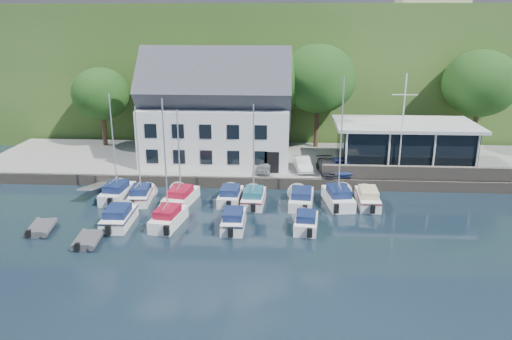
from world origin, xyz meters
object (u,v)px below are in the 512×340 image
object	(u,v)px
boat_r1_1	(138,152)
boat_r2_1	(166,167)
boat_r1_7	(368,196)
boat_r2_0	(119,215)
boat_r2_3	(306,220)
car_white	(303,164)
car_silver	(265,166)
car_dgrey	(328,167)
dinghy_0	(41,227)
car_blue	(340,165)
flagpole	(402,126)
harbor_building	(217,117)
boat_r1_6	(341,148)
boat_r1_3	(231,194)
dinghy_1	(88,239)
boat_r1_4	(254,155)
boat_r1_2	(179,153)
boat_r1_0	(113,146)
boat_r1_5	(301,197)
boat_r2_2	(234,219)
club_pavilion	(404,144)

from	to	relation	value
boat_r1_1	boat_r2_1	xyz separation A→B (m)	(3.39, -4.75, 0.27)
boat_r1_7	boat_r2_0	world-z (taller)	boat_r1_7
boat_r2_3	car_white	bearing A→B (deg)	95.70
car_silver	car_dgrey	world-z (taller)	car_dgrey
car_silver	dinghy_0	world-z (taller)	car_silver
car_blue	boat_r1_1	bearing A→B (deg)	-174.84
flagpole	boat_r1_7	xyz separation A→B (m)	(-3.46, -5.08, -4.80)
flagpole	boat_r2_1	world-z (taller)	flagpole
harbor_building	boat_r1_6	bearing A→B (deg)	-39.11
car_blue	boat_r1_7	bearing A→B (deg)	-85.71
harbor_building	flagpole	size ratio (longest dim) A/B	1.59
boat_r1_3	dinghy_1	size ratio (longest dim) A/B	1.81
boat_r1_1	boat_r2_1	bearing A→B (deg)	-59.37
car_dgrey	car_blue	xyz separation A→B (m)	(1.11, 0.25, 0.07)
boat_r1_4	harbor_building	bearing A→B (deg)	116.93
car_white	boat_r1_1	distance (m)	15.14
car_blue	boat_r1_2	xyz separation A→B (m)	(-13.49, -6.04, 2.62)
car_silver	boat_r1_7	xyz separation A→B (m)	(8.64, -5.26, -0.84)
boat_r1_3	car_silver	bearing A→B (deg)	66.65
boat_r1_4	boat_r2_3	world-z (taller)	boat_r1_4
boat_r1_0	boat_r1_6	bearing A→B (deg)	3.62
harbor_building	boat_r1_5	distance (m)	13.11
boat_r1_4	dinghy_0	bearing A→B (deg)	-154.32
boat_r1_4	boat_r1_2	bearing A→B (deg)	-175.29
car_dgrey	boat_r1_2	world-z (taller)	boat_r1_2
harbor_building	boat_r2_0	size ratio (longest dim) A/B	2.48
harbor_building	boat_r2_2	distance (m)	15.22
boat_r1_5	boat_r2_0	distance (m)	14.39
club_pavilion	boat_r2_2	world-z (taller)	club_pavilion
car_blue	boat_r1_7	distance (m)	5.80
car_blue	boat_r2_2	world-z (taller)	car_blue
boat_r2_3	club_pavilion	bearing A→B (deg)	60.29
boat_r1_4	boat_r1_7	bearing A→B (deg)	5.11
car_silver	dinghy_0	xyz separation A→B (m)	(-15.52, -11.96, -1.22)
harbor_building	flagpole	xyz separation A→B (m)	(16.93, -3.81, 0.18)
flagpole	boat_r1_0	size ratio (longest dim) A/B	0.97
boat_r2_2	boat_r2_3	world-z (taller)	boat_r2_2
boat_r1_2	club_pavilion	bearing A→B (deg)	34.08
car_dgrey	boat_r1_6	size ratio (longest dim) A/B	0.43
harbor_building	dinghy_1	world-z (taller)	harbor_building
boat_r1_0	boat_r1_3	world-z (taller)	boat_r1_0
boat_r1_3	boat_r1_6	xyz separation A→B (m)	(8.82, 0.02, 4.04)
boat_r1_4	boat_r1_7	distance (m)	9.92
boat_r2_1	dinghy_1	xyz separation A→B (m)	(-4.79, -3.38, -4.16)
boat_r1_0	boat_r2_1	bearing A→B (deg)	-38.82
car_blue	boat_r1_6	size ratio (longest dim) A/B	0.41
boat_r1_5	boat_r2_2	bearing A→B (deg)	-130.29
boat_r2_2	harbor_building	bearing A→B (deg)	101.94
boat_r1_2	dinghy_0	distance (m)	11.48
dinghy_0	dinghy_1	world-z (taller)	dinghy_0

